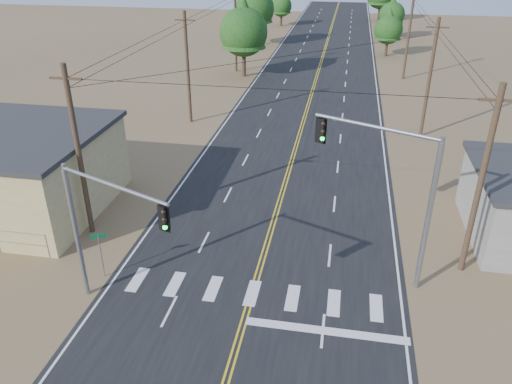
# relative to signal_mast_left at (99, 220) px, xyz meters

# --- Properties ---
(road) EXTENTS (15.00, 200.00, 0.02)m
(road) POSITION_rel_signal_mast_left_xyz_m (6.36, 24.15, -4.75)
(road) COLOR black
(road) RESTS_ON ground
(utility_pole_left_near) EXTENTS (1.80, 0.30, 10.00)m
(utility_pole_left_near) POSITION_rel_signal_mast_left_xyz_m (-4.14, 6.15, 0.35)
(utility_pole_left_near) COLOR #4C3826
(utility_pole_left_near) RESTS_ON ground
(utility_pole_left_mid) EXTENTS (1.80, 0.30, 10.00)m
(utility_pole_left_mid) POSITION_rel_signal_mast_left_xyz_m (-4.14, 26.15, 0.35)
(utility_pole_left_mid) COLOR #4C3826
(utility_pole_left_mid) RESTS_ON ground
(utility_pole_left_far) EXTENTS (1.80, 0.30, 10.00)m
(utility_pole_left_far) POSITION_rel_signal_mast_left_xyz_m (-4.14, 46.15, 0.35)
(utility_pole_left_far) COLOR #4C3826
(utility_pole_left_far) RESTS_ON ground
(utility_pole_right_near) EXTENTS (1.80, 0.30, 10.00)m
(utility_pole_right_near) POSITION_rel_signal_mast_left_xyz_m (16.86, 6.15, 0.35)
(utility_pole_right_near) COLOR #4C3826
(utility_pole_right_near) RESTS_ON ground
(utility_pole_right_mid) EXTENTS (1.80, 0.30, 10.00)m
(utility_pole_right_mid) POSITION_rel_signal_mast_left_xyz_m (16.86, 26.15, 0.35)
(utility_pole_right_mid) COLOR #4C3826
(utility_pole_right_mid) RESTS_ON ground
(utility_pole_right_far) EXTENTS (1.80, 0.30, 10.00)m
(utility_pole_right_far) POSITION_rel_signal_mast_left_xyz_m (16.86, 46.15, 0.35)
(utility_pole_right_far) COLOR #4C3826
(utility_pole_right_far) RESTS_ON ground
(signal_mast_left) EXTENTS (5.71, 2.63, 7.00)m
(signal_mast_left) POSITION_rel_signal_mast_left_xyz_m (0.00, 0.00, 0.00)
(signal_mast_left) COLOR gray
(signal_mast_left) RESTS_ON ground
(signal_mast_right) EXTENTS (5.79, 2.74, 8.09)m
(signal_mast_right) POSITION_rel_signal_mast_left_xyz_m (12.74, 4.87, 0.68)
(signal_mast_right) COLOR gray
(signal_mast_right) RESTS_ON ground
(street_sign) EXTENTS (0.71, 0.35, 2.58)m
(street_sign) POSITION_rel_signal_mast_left_xyz_m (-1.44, 2.15, -3.04)
(street_sign) COLOR gray
(street_sign) RESTS_ON ground
(tree_left_near) EXTENTS (5.82, 5.82, 9.70)m
(tree_left_near) POSITION_rel_signal_mast_left_xyz_m (-2.64, 43.83, 1.17)
(tree_left_near) COLOR #3F2D1E
(tree_left_near) RESTS_ON ground
(tree_left_mid) EXTENTS (6.00, 6.00, 10.00)m
(tree_left_mid) POSITION_rel_signal_mast_left_xyz_m (-4.86, 63.18, 1.35)
(tree_left_mid) COLOR #3F2D1E
(tree_left_mid) RESTS_ON ground
(tree_left_far) EXTENTS (3.96, 3.96, 6.60)m
(tree_left_far) POSITION_rel_signal_mast_left_xyz_m (-3.41, 83.15, -0.73)
(tree_left_far) COLOR #3F2D1E
(tree_left_far) RESTS_ON ground
(tree_right_near) EXTENTS (4.00, 4.00, 6.67)m
(tree_right_near) POSITION_rel_signal_mast_left_xyz_m (15.36, 59.02, -0.68)
(tree_right_near) COLOR #3F2D1E
(tree_right_near) RESTS_ON ground
(tree_right_mid) EXTENTS (4.21, 4.21, 7.02)m
(tree_right_mid) POSITION_rel_signal_mast_left_xyz_m (16.60, 73.16, -0.48)
(tree_right_mid) COLOR #3F2D1E
(tree_right_mid) RESTS_ON ground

